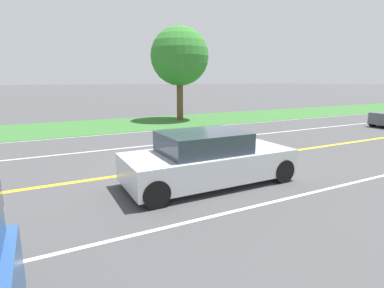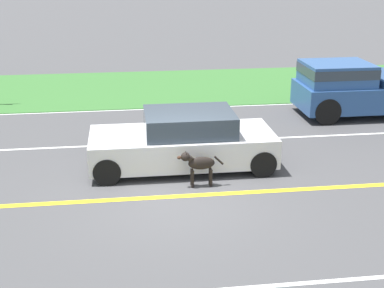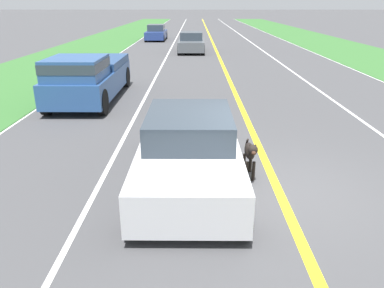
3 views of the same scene
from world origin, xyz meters
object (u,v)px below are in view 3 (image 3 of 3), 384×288
at_px(ego_car, 189,151).
at_px(dog, 250,153).
at_px(pickup_truck, 89,76).
at_px(car_trailing_near, 191,43).
at_px(car_trailing_mid, 156,33).

distance_m(ego_car, dog, 1.24).
distance_m(ego_car, pickup_truck, 7.65).
bearing_deg(car_trailing_near, ego_car, 90.43).
bearing_deg(car_trailing_near, pickup_truck, 76.11).
bearing_deg(car_trailing_mid, dog, 99.05).
height_order(car_trailing_near, car_trailing_mid, car_trailing_mid).
xyz_separation_m(dog, pickup_truck, (4.96, -6.48, 0.35)).
height_order(ego_car, dog, ego_car).
xyz_separation_m(ego_car, car_trailing_mid, (3.60, -30.50, 0.00)).
bearing_deg(ego_car, pickup_truck, -60.73).
relative_size(ego_car, car_trailing_mid, 0.95).
bearing_deg(dog, ego_car, 8.40).
distance_m(pickup_truck, car_trailing_near, 14.91).
xyz_separation_m(car_trailing_near, car_trailing_mid, (3.45, -9.35, 0.00)).
bearing_deg(pickup_truck, dog, 127.42).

